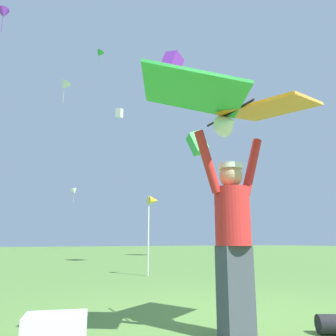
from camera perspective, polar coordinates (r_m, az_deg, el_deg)
ground_plane at (r=3.92m, az=11.85°, el=-24.74°), size 120.00×120.00×0.00m
kite_flyer_person at (r=3.35m, az=10.95°, el=-10.75°), size 0.81×0.36×1.92m
held_stunt_kite at (r=3.54m, az=11.03°, el=10.36°), size 2.15×1.19×0.43m
distant_kite_purple_high_right at (r=14.56m, az=0.51°, el=16.96°), size 1.09×0.91×1.21m
distant_kite_white_mid_right at (r=38.66m, az=-17.14°, el=13.16°), size 1.75×1.65×2.74m
distant_kite_green_far_center at (r=37.23m, az=-11.53°, el=18.38°), size 1.17×1.10×1.85m
distant_kite_purple_high_left at (r=34.69m, az=-26.06°, el=22.41°), size 1.43×1.46×2.31m
distant_kite_green_low_right at (r=20.70m, az=4.96°, el=4.21°), size 1.30×1.26×1.61m
distant_kite_white_low_left at (r=37.94m, az=-15.60°, el=-3.84°), size 0.78×0.83×1.65m
distant_kite_white_mid_left at (r=41.22m, az=-8.22°, el=9.17°), size 0.99×1.11×1.22m
cooler_box at (r=3.07m, az=-18.58°, el=-25.08°), size 0.55×0.44×0.30m
marker_flag at (r=9.13m, az=-2.62°, el=-6.45°), size 0.30×0.24×2.07m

